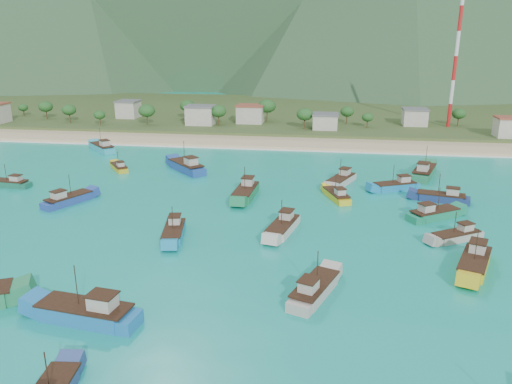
# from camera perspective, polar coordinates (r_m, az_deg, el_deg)

# --- Properties ---
(ground) EXTENTS (600.00, 600.00, 0.00)m
(ground) POSITION_cam_1_polar(r_m,az_deg,el_deg) (82.30, -6.12, -5.52)
(ground) COLOR #0B827C
(ground) RESTS_ON ground
(beach) EXTENTS (400.00, 18.00, 1.20)m
(beach) POSITION_cam_1_polar(r_m,az_deg,el_deg) (156.82, 1.04, 5.65)
(beach) COLOR beige
(beach) RESTS_ON ground
(land) EXTENTS (400.00, 110.00, 2.40)m
(land) POSITION_cam_1_polar(r_m,az_deg,el_deg) (216.54, 3.15, 8.90)
(land) COLOR #385123
(land) RESTS_ON ground
(surf_line) EXTENTS (400.00, 2.50, 0.08)m
(surf_line) POSITION_cam_1_polar(r_m,az_deg,el_deg) (147.61, 0.56, 4.91)
(surf_line) COLOR white
(surf_line) RESTS_ON ground
(village) EXTENTS (218.27, 27.64, 6.67)m
(village) POSITION_cam_1_polar(r_m,az_deg,el_deg) (178.35, 1.92, 8.54)
(village) COLOR beige
(village) RESTS_ON ground
(vegetation) EXTENTS (277.48, 25.68, 8.53)m
(vegetation) POSITION_cam_1_polar(r_m,az_deg,el_deg) (180.24, -0.39, 8.85)
(vegetation) COLOR #235623
(vegetation) RESTS_ON ground
(radio_tower) EXTENTS (1.20, 1.20, 47.84)m
(radio_tower) POSITION_cam_1_polar(r_m,az_deg,el_deg) (185.99, 21.89, 14.23)
(radio_tower) COLOR red
(radio_tower) RESTS_ON ground
(boat_5) EXTENTS (10.71, 10.70, 6.91)m
(boat_5) POSITION_cam_1_polar(r_m,az_deg,el_deg) (151.97, -17.15, 4.83)
(boat_5) COLOR #2AA4BA
(boat_5) RESTS_ON ground
(boat_6) EXTENTS (4.13, 12.18, 7.10)m
(boat_6) POSITION_cam_1_polar(r_m,az_deg,el_deg) (103.29, -1.18, -0.08)
(boat_6) COLOR #1B804F
(boat_6) RESTS_ON ground
(boat_7) EXTENTS (10.52, 7.06, 6.03)m
(boat_7) POSITION_cam_1_polar(r_m,az_deg,el_deg) (112.37, 15.67, 0.61)
(boat_7) COLOR #1580BB
(boat_7) RESTS_ON ground
(boat_9) EXTENTS (10.50, 8.40, 6.22)m
(boat_9) POSITION_cam_1_polar(r_m,az_deg,el_deg) (96.72, 19.65, -2.46)
(boat_9) COLOR #158159
(boat_9) RESTS_ON ground
(boat_11) EXTENTS (7.37, 11.95, 6.80)m
(boat_11) POSITION_cam_1_polar(r_m,az_deg,el_deg) (78.52, 23.68, -7.48)
(boat_11) COLOR gold
(boat_11) RESTS_ON ground
(boat_12) EXTENTS (10.72, 5.32, 6.08)m
(boat_12) POSITION_cam_1_polar(r_m,az_deg,el_deg) (107.27, 20.48, -0.65)
(boat_12) COLOR navy
(boat_12) RESTS_ON ground
(boat_14) EXTENTS (7.33, 10.82, 6.21)m
(boat_14) POSITION_cam_1_polar(r_m,az_deg,el_deg) (105.95, -20.69, -0.87)
(boat_14) COLOR #254499
(boat_14) RESTS_ON ground
(boat_15) EXTENTS (9.49, 3.54, 5.49)m
(boat_15) POSITION_cam_1_polar(r_m,az_deg,el_deg) (123.17, -26.29, 0.83)
(boat_15) COLOR #18634B
(boat_15) RESTS_ON ground
(boat_16) EXTENTS (12.97, 5.38, 7.44)m
(boat_16) POSITION_cam_1_polar(r_m,az_deg,el_deg) (63.06, -18.77, -13.02)
(boat_16) COLOR #1C6EB7
(boat_16) RESTS_ON ground
(boat_19) EXTENTS (6.67, 11.15, 6.33)m
(boat_19) POSITION_cam_1_polar(r_m,az_deg,el_deg) (65.50, 6.67, -11.13)
(boat_19) COLOR #B2AAA0
(boat_19) RESTS_ON ground
(boat_20) EXTENTS (11.86, 12.26, 7.78)m
(boat_20) POSITION_cam_1_polar(r_m,az_deg,el_deg) (124.31, -7.93, 2.84)
(boat_20) COLOR #1F4793
(boat_20) RESTS_ON ground
(boat_21) EXTENTS (6.00, 9.74, 5.54)m
(boat_21) POSITION_cam_1_polar(r_m,az_deg,el_deg) (103.41, 9.18, -0.45)
(boat_21) COLOR yellow
(boat_21) RESTS_ON ground
(boat_22) EXTENTS (4.80, 10.49, 5.97)m
(boat_22) POSITION_cam_1_polar(r_m,az_deg,el_deg) (84.29, -9.36, -4.58)
(boat_22) COLOR #1A89BA
(boat_22) RESTS_ON ground
(boat_24) EXTENTS (9.20, 7.12, 5.41)m
(boat_24) POSITION_cam_1_polar(r_m,az_deg,el_deg) (88.14, 21.96, -4.75)
(boat_24) COLOR #A9A099
(boat_24) RESTS_ON ground
(boat_26) EXTENTS (5.42, 11.15, 6.33)m
(boat_26) POSITION_cam_1_polar(r_m,az_deg,el_deg) (85.19, 3.09, -4.08)
(boat_26) COLOR beige
(boat_26) RESTS_ON ground
(boat_27) EXTENTS (7.03, 8.18, 4.95)m
(boat_27) POSITION_cam_1_polar(r_m,az_deg,el_deg) (128.94, -15.36, 2.67)
(boat_27) COLOR gold
(boat_27) RESTS_ON ground
(boat_29) EXTENTS (7.13, 11.12, 6.35)m
(boat_29) POSITION_cam_1_polar(r_m,az_deg,el_deg) (114.00, 9.72, 1.28)
(boat_29) COLOR beige
(boat_29) RESTS_ON ground
(boat_31) EXTENTS (7.66, 13.47, 7.64)m
(boat_31) POSITION_cam_1_polar(r_m,az_deg,el_deg) (124.64, 18.65, 2.11)
(boat_31) COLOR #22794F
(boat_31) RESTS_ON ground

